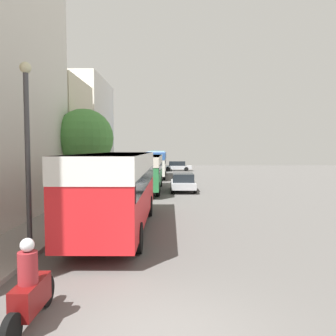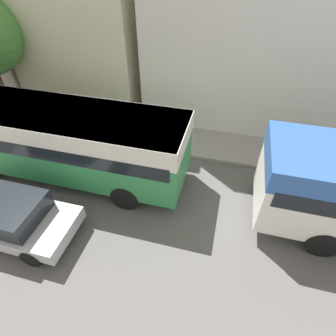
% 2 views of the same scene
% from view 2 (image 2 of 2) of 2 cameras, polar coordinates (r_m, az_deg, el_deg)
% --- Properties ---
extents(building_far_terrace, '(5.19, 6.29, 8.30)m').
position_cam_2_polar(building_far_terrace, '(16.10, -17.44, 28.70)').
color(building_far_terrace, beige).
rests_on(building_far_terrace, ground_plane).
extents(building_end_row, '(5.79, 9.38, 10.05)m').
position_cam_2_polar(building_end_row, '(14.13, 19.12, 30.48)').
color(building_end_row, silver).
rests_on(building_end_row, ground_plane).
extents(bus_following, '(2.62, 9.53, 2.81)m').
position_cam_2_polar(bus_following, '(10.46, -22.80, 6.80)').
color(bus_following, '#2D8447').
rests_on(bus_following, ground_plane).
extents(car_far_curb, '(1.92, 4.18, 1.42)m').
position_cam_2_polar(car_far_curb, '(9.63, -31.45, -8.95)').
color(car_far_curb, '#B7B7BC').
rests_on(car_far_curb, ground_plane).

